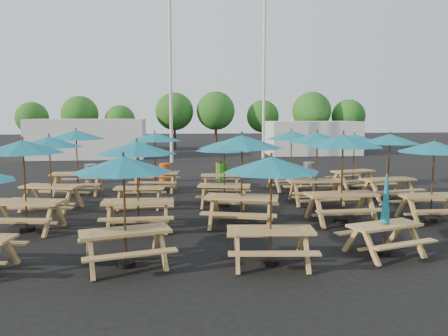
{
  "coord_description": "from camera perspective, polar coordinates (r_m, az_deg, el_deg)",
  "views": [
    {
      "loc": [
        -1.86,
        -14.58,
        3.05
      ],
      "look_at": [
        0.0,
        1.5,
        1.1
      ],
      "focal_mm": 35.0,
      "sensor_mm": 36.0,
      "label": 1
    }
  ],
  "objects": [
    {
      "name": "picnic_unit_3",
      "position": [
        17.7,
        -18.74,
        3.67
      ],
      "size": [
        2.28,
        2.28,
        2.52
      ],
      "rotation": [
        0.0,
        0.0,
        -0.03
      ],
      "color": "#B3844F",
      "rests_on": "ground"
    },
    {
      "name": "picnic_unit_14",
      "position": [
        15.33,
        12.07,
        3.38
      ],
      "size": [
        2.28,
        2.28,
        2.5
      ],
      "rotation": [
        0.0,
        0.0,
        -0.04
      ],
      "color": "#B3844F",
      "rests_on": "ground"
    },
    {
      "name": "picnic_unit_8",
      "position": [
        8.81,
        6.19,
        -0.39
      ],
      "size": [
        2.17,
        2.17,
        2.25
      ],
      "rotation": [
        0.0,
        0.0,
        -0.1
      ],
      "color": "#B3844F",
      "rests_on": "ground"
    },
    {
      "name": "picnic_unit_7",
      "position": [
        17.67,
        -9.03,
        3.59
      ],
      "size": [
        2.38,
        2.38,
        2.4
      ],
      "rotation": [
        0.0,
        0.0,
        -0.15
      ],
      "color": "#B3844F",
      "rests_on": "ground"
    },
    {
      "name": "waste_bin_3",
      "position": [
        20.52,
        -0.25,
        -0.49
      ],
      "size": [
        0.53,
        0.53,
        0.85
      ],
      "primitive_type": "cylinder",
      "color": "#177F18",
      "rests_on": "ground"
    },
    {
      "name": "picnic_unit_2",
      "position": [
        15.02,
        -21.85,
        2.67
      ],
      "size": [
        2.64,
        2.64,
        2.41
      ],
      "rotation": [
        0.0,
        0.0,
        -0.29
      ],
      "color": "#B3844F",
      "rests_on": "ground"
    },
    {
      "name": "picnic_unit_9",
      "position": [
        11.86,
        2.35,
        2.74
      ],
      "size": [
        2.76,
        2.76,
        2.55
      ],
      "rotation": [
        0.0,
        0.0,
        -0.27
      ],
      "color": "#B3844F",
      "rests_on": "ground"
    },
    {
      "name": "picnic_unit_18",
      "position": [
        16.56,
        20.84,
        3.09
      ],
      "size": [
        2.49,
        2.49,
        2.42
      ],
      "rotation": [
        0.0,
        0.0,
        0.19
      ],
      "color": "#B3844F",
      "rests_on": "ground"
    },
    {
      "name": "picnic_unit_10",
      "position": [
        14.49,
        0.04,
        2.36
      ],
      "size": [
        2.32,
        2.32,
        2.22
      ],
      "rotation": [
        0.0,
        0.0,
        -0.22
      ],
      "color": "#B3844F",
      "rests_on": "ground"
    },
    {
      "name": "picnic_unit_1",
      "position": [
        12.48,
        -24.76,
        1.9
      ],
      "size": [
        2.46,
        2.46,
        2.44
      ],
      "rotation": [
        0.0,
        0.0,
        -0.16
      ],
      "color": "#B3844F",
      "rests_on": "ground"
    },
    {
      "name": "picnic_unit_4",
      "position": [
        8.87,
        -12.98,
        -0.36
      ],
      "size": [
        2.43,
        2.43,
        2.28
      ],
      "rotation": [
        0.0,
        0.0,
        0.26
      ],
      "color": "#B3844F",
      "rests_on": "ground"
    },
    {
      "name": "mast_1",
      "position": [
        31.38,
        5.25,
        12.24
      ],
      "size": [
        0.2,
        0.2,
        12.0
      ],
      "primitive_type": "cylinder",
      "color": "silver",
      "rests_on": "ground"
    },
    {
      "name": "ground",
      "position": [
        15.02,
        0.66,
        -4.85
      ],
      "size": [
        120.0,
        120.0,
        0.0
      ],
      "primitive_type": "plane",
      "color": "black",
      "rests_on": "ground"
    },
    {
      "name": "tree_6",
      "position": [
        39.38,
        11.38,
        7.29
      ],
      "size": [
        3.38,
        3.38,
        5.13
      ],
      "color": "#382314",
      "rests_on": "ground"
    },
    {
      "name": "picnic_unit_11",
      "position": [
        17.48,
        -0.41,
        2.67
      ],
      "size": [
        1.99,
        1.99,
        2.05
      ],
      "rotation": [
        0.0,
        0.0,
        -0.11
      ],
      "color": "#B3844F",
      "rests_on": "ground"
    },
    {
      "name": "tree_1",
      "position": [
        39.29,
        -18.3,
        6.68
      ],
      "size": [
        3.11,
        3.11,
        4.72
      ],
      "color": "#382314",
      "rests_on": "ground"
    },
    {
      "name": "waste_bin_0",
      "position": [
        20.77,
        -17.02,
        -0.7
      ],
      "size": [
        0.53,
        0.53,
        0.85
      ],
      "primitive_type": "cylinder",
      "color": "gray",
      "rests_on": "ground"
    },
    {
      "name": "picnic_unit_6",
      "position": [
        14.55,
        -11.07,
        1.81
      ],
      "size": [
        1.96,
        1.96,
        2.09
      ],
      "rotation": [
        0.0,
        0.0,
        -0.08
      ],
      "color": "#B3844F",
      "rests_on": "ground"
    },
    {
      "name": "picnic_unit_19",
      "position": [
        18.82,
        16.65,
        3.37
      ],
      "size": [
        2.53,
        2.53,
        2.32
      ],
      "rotation": [
        0.0,
        0.0,
        0.29
      ],
      "color": "#B3844F",
      "rests_on": "ground"
    },
    {
      "name": "picnic_unit_13",
      "position": [
        12.73,
        15.28,
        2.82
      ],
      "size": [
        2.35,
        2.35,
        2.56
      ],
      "rotation": [
        0.0,
        0.0,
        0.05
      ],
      "color": "#B3844F",
      "rests_on": "ground"
    },
    {
      "name": "tree_4",
      "position": [
        39.03,
        -1.08,
        7.47
      ],
      "size": [
        3.41,
        3.41,
        5.17
      ],
      "color": "#382314",
      "rests_on": "ground"
    },
    {
      "name": "picnic_unit_15",
      "position": [
        18.08,
        8.8,
        3.83
      ],
      "size": [
        2.46,
        2.46,
        2.46
      ],
      "rotation": [
        0.0,
        0.0,
        0.16
      ],
      "color": "#B3844F",
      "rests_on": "ground"
    },
    {
      "name": "waste_bin_2",
      "position": [
        20.61,
        -0.34,
        -0.45
      ],
      "size": [
        0.53,
        0.53,
        0.85
      ],
      "primitive_type": "cylinder",
      "color": "#DC450C",
      "rests_on": "ground"
    },
    {
      "name": "waste_bin_1",
      "position": [
        20.34,
        -7.74,
        -0.61
      ],
      "size": [
        0.53,
        0.53,
        0.85
      ],
      "primitive_type": "cylinder",
      "color": "#DC450C",
      "rests_on": "ground"
    },
    {
      "name": "tree_7",
      "position": [
        40.58,
        15.94,
        6.53
      ],
      "size": [
        2.95,
        2.95,
        4.48
      ],
      "color": "#382314",
      "rests_on": "ground"
    },
    {
      "name": "tree_0",
      "position": [
        41.66,
        -23.78,
        5.99
      ],
      "size": [
        2.8,
        2.8,
        4.24
      ],
      "color": "#382314",
      "rests_on": "ground"
    },
    {
      "name": "waste_bin_4",
      "position": [
        21.11,
        11.01,
        -0.4
      ],
      "size": [
        0.53,
        0.53,
        0.85
      ],
      "primitive_type": "cylinder",
      "color": "gray",
      "rests_on": "ground"
    },
    {
      "name": "picnic_unit_5",
      "position": [
        11.69,
        -11.3,
        1.92
      ],
      "size": [
        2.11,
        2.11,
        2.4
      ],
      "rotation": [
        0.0,
        0.0,
        0.0
      ],
      "color": "#B3844F",
      "rests_on": "ground"
    },
    {
      "name": "picnic_unit_17",
      "position": [
        13.8,
        25.76,
        1.93
      ],
      "size": [
        2.08,
        2.08,
        2.35
      ],
      "rotation": [
        0.0,
        0.0,
        -0.01
      ],
      "color": "#B3844F",
      "rests_on": "ground"
    },
    {
      "name": "event_tent_1",
      "position": [
        35.34,
        11.33,
        3.9
      ],
      "size": [
        7.0,
        4.0,
        2.6
      ],
      "primitive_type": "cube",
      "color": "silver",
      "rests_on": "ground"
    },
    {
      "name": "picnic_unit_12",
      "position": [
        10.2,
        20.3,
        -6.0
      ],
      "size": [
        1.97,
        1.83,
        2.08
      ],
      "rotation": [
        0.0,
        0.0,
        0.29
      ],
      "color": "#B3844F",
      "rests_on": "ground"
    },
    {
      "name": "tree_2",
      "position": [
        38.51,
        -13.43,
        6.05
      ],
      "size": [
        2.59,
        2.59,
        3.93
      ],
      "color": "#382314",
      "rests_on": "ground"
    },
    {
      "name": "mast_0",
      "position": [
        28.74,
        -7.01,
        12.71
      ],
      "size": [
        0.2,
        0.2,
        12.0
      ],
      "primitive_type": "cylinder",
      "color": "silver",
      "rests_on": "ground"
    },
    {
      "name": "event_tent_0",
      "position": [
        33.2,
        -17.28,
        3.71
      ],
      "size": [
        8.0,
        4.0,
        2.8
      ],
      "primitive_type": "cube",
      "color": "silver",
      "rests_on": "ground"
    },
    {
      "name": "tree_5",
      "position": [
        40.08,
        5.07,
        6.74
      ],
      "size": [
        2.94,
        2.94,
        4.45
      ],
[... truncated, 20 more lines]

